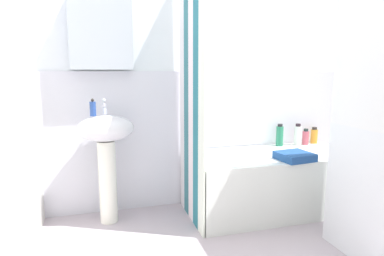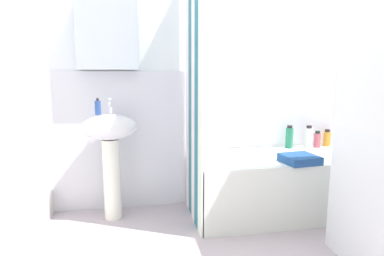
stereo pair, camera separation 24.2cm
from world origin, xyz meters
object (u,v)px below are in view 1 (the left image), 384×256
Objects in this scene: sink at (106,145)px; soap_dispenser at (93,108)px; lotion_bottle at (306,137)px; bathtub at (271,182)px; shampoo_bottle at (280,135)px; towel_folded at (295,156)px; conditioner_bottle at (298,135)px; body_wash_bottle at (314,136)px.

soap_dispenser reaches higher than sink.
lotion_bottle is (1.95, 0.09, -0.35)m from soap_dispenser.
shampoo_bottle is (0.22, 0.26, 0.35)m from bathtub.
lotion_bottle is at bearing 48.08° from towel_folded.
conditioner_bottle is (1.86, 0.09, -0.32)m from soap_dispenser.
bathtub is at bearing -6.07° from sink.
bathtub is at bearing 105.48° from towel_folded.
sink is 4.18× the size of conditioner_bottle.
towel_folded is at bearing -137.05° from body_wash_bottle.
shampoo_bottle is at bearing -178.16° from body_wash_bottle.
sink is at bearing -175.80° from shampoo_bottle.
soap_dispenser reaches higher than shampoo_bottle.
body_wash_bottle reaches higher than towel_folded.
bathtub is 0.74m from body_wash_bottle.
soap_dispenser is 0.65× the size of conditioner_bottle.
towel_folded is at bearing -14.72° from sink.
bathtub is at bearing -5.97° from soap_dispenser.
body_wash_bottle is 0.39m from shampoo_bottle.
soap_dispenser reaches higher than bathtub.
conditioner_bottle is (1.77, 0.10, -0.03)m from sink.
body_wash_bottle is 1.03× the size of lotion_bottle.
conditioner_bottle is at bearing -170.97° from body_wash_bottle.
sink reaches higher than bathtub.
sink is at bearing 165.28° from towel_folded.
shampoo_bottle is 0.83× the size of towel_folded.
lotion_bottle is 0.09m from conditioner_bottle.
bathtub is 0.58m from conditioner_bottle.
shampoo_bottle is (1.59, 0.12, -0.03)m from sink.
sink is 1.86m from lotion_bottle.
sink is at bearing -177.11° from lotion_bottle.
body_wash_bottle reaches higher than lotion_bottle.
soap_dispenser reaches higher than towel_folded.
body_wash_bottle is (2.07, 0.12, -0.34)m from soap_dispenser.
body_wash_bottle is at bearing 1.84° from shampoo_bottle.
soap_dispenser is 0.86× the size of lotion_bottle.
conditioner_bottle reaches higher than towel_folded.
lotion_bottle is 0.61× the size of towel_folded.
sink reaches higher than lotion_bottle.
lotion_bottle reaches higher than towel_folded.
shampoo_bottle is (-0.39, -0.01, 0.03)m from body_wash_bottle.
towel_folded reaches higher than bathtub.
conditioner_bottle is at bearing -6.49° from shampoo_bottle.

